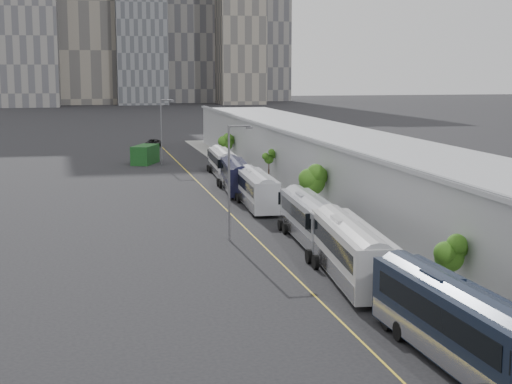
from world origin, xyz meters
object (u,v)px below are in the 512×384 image
object	(u,v)px
bus_3	(310,223)
bus_4	(257,193)
bus_2	(351,256)
shipping_container	(145,155)
bus_1	(455,329)
bus_6	(222,164)
street_lamp_near	(231,175)
bus_5	(236,179)
street_lamp_far	(162,128)
suv	(153,143)

from	to	relation	value
bus_3	bus_4	size ratio (longest dim) A/B	1.02
bus_2	shipping_container	distance (m)	69.85
bus_1	bus_6	bearing A→B (deg)	87.42
bus_3	street_lamp_near	bearing A→B (deg)	166.62
bus_3	shipping_container	size ratio (longest dim) A/B	2.14
bus_3	street_lamp_near	distance (m)	7.56
bus_5	shipping_container	distance (m)	30.95
street_lamp_far	bus_3	bearing A→B (deg)	-83.17
shipping_container	suv	distance (m)	25.85
bus_3	bus_5	bearing A→B (deg)	95.46
street_lamp_near	bus_3	bearing A→B (deg)	-16.78
bus_2	bus_5	world-z (taller)	bus_2
bus_2	bus_4	world-z (taller)	bus_2
bus_6	suv	xyz separation A→B (m)	(-5.72, 40.83, -0.77)
bus_2	street_lamp_far	xyz separation A→B (m)	(-5.82, 67.49, 3.84)
bus_1	street_lamp_far	world-z (taller)	street_lamp_far
bus_6	shipping_container	xyz separation A→B (m)	(-9.05, 15.20, -0.09)
bus_5	bus_6	distance (m)	14.70
bus_3	shipping_container	xyz separation A→B (m)	(-9.08, 57.04, -0.20)
bus_6	bus_5	bearing A→B (deg)	-90.73
bus_1	street_lamp_far	distance (m)	82.92
bus_2	bus_1	bearing A→B (deg)	-84.34
bus_2	bus_5	bearing A→B (deg)	95.95
bus_3	street_lamp_far	xyz separation A→B (m)	(-6.60, 55.18, 3.95)
bus_4	bus_6	xyz separation A→B (m)	(0.84, 25.39, -0.09)
bus_5	suv	distance (m)	55.71
street_lamp_near	bus_1	bearing A→B (deg)	-79.52
bus_5	bus_2	bearing A→B (deg)	-84.64
bus_1	bus_4	distance (m)	43.91
bus_5	suv	xyz separation A→B (m)	(-4.78, 55.50, -0.84)
bus_2	bus_4	distance (m)	28.77
suv	street_lamp_near	bearing A→B (deg)	-73.04
bus_1	bus_6	xyz separation A→B (m)	(0.76, 69.29, -0.22)
bus_2	shipping_container	xyz separation A→B (m)	(-8.29, 69.36, -0.31)
bus_2	shipping_container	bearing A→B (deg)	102.50
street_lamp_near	suv	xyz separation A→B (m)	(0.46, 80.80, -4.75)
bus_2	bus_3	xyz separation A→B (m)	(0.79, 12.31, -0.11)
bus_5	street_lamp_near	world-z (taller)	street_lamp_near
suv	bus_2	bearing A→B (deg)	-69.71
bus_3	bus_6	distance (m)	41.85
shipping_container	suv	bearing A→B (deg)	105.55
bus_2	bus_6	xyz separation A→B (m)	(0.76, 54.16, -0.22)
street_lamp_far	suv	xyz separation A→B (m)	(0.85, 27.50, -4.83)
bus_6	street_lamp_far	world-z (taller)	street_lamp_far
suv	bus_6	bearing A→B (deg)	-64.73
bus_3	bus_2	bearing A→B (deg)	-90.26
bus_3	bus_6	size ratio (longest dim) A/B	1.08
bus_1	bus_2	distance (m)	15.13
bus_6	shipping_container	world-z (taller)	bus_6
bus_1	bus_5	bearing A→B (deg)	88.23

